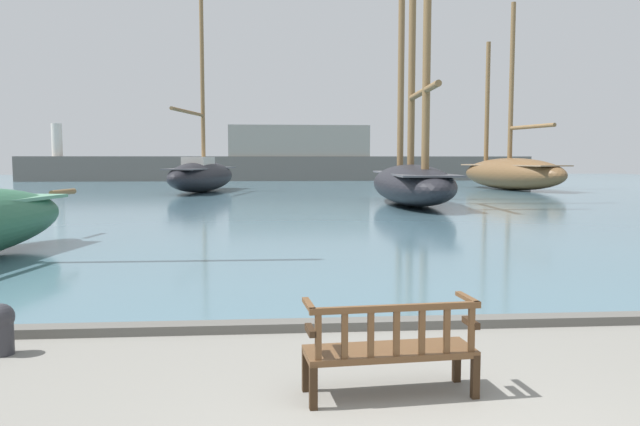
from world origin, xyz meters
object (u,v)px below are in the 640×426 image
(sailboat_far_starboard, at_px, (202,174))
(sailboat_far_port, at_px, (511,171))
(park_bench, at_px, (391,347))
(sailboat_mid_starboard, at_px, (412,178))
(mooring_bollard, at_px, (1,327))

(sailboat_far_starboard, xyz_separation_m, sailboat_far_port, (21.26, 0.92, 0.12))
(park_bench, distance_m, sailboat_far_starboard, 36.23)
(park_bench, xyz_separation_m, sailboat_far_port, (15.81, 36.73, 0.89))
(sailboat_far_port, bearing_deg, park_bench, -113.29)
(sailboat_mid_starboard, distance_m, mooring_bollard, 23.82)
(sailboat_mid_starboard, bearing_deg, mooring_bollard, -114.28)
(mooring_bollard, bearing_deg, park_bench, -20.98)
(mooring_bollard, bearing_deg, sailboat_far_port, 60.35)
(sailboat_mid_starboard, bearing_deg, sailboat_far_port, 52.77)
(sailboat_mid_starboard, bearing_deg, sailboat_far_starboard, 131.44)
(sailboat_mid_starboard, relative_size, sailboat_far_starboard, 1.03)
(mooring_bollard, bearing_deg, sailboat_mid_starboard, 65.72)
(sailboat_mid_starboard, xyz_separation_m, mooring_bollard, (-9.79, -21.69, -1.03))
(park_bench, distance_m, sailboat_mid_starboard, 23.98)
(sailboat_far_starboard, bearing_deg, sailboat_far_port, 2.47)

